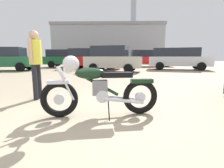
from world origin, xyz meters
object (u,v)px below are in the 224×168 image
(blue_hatchback_right, at_px, (2,58))
(silver_sedan_mid, at_px, (93,58))
(red_hatchback_near, at_px, (68,58))
(dark_sedan_left, at_px, (178,58))
(vintage_motorcycle, at_px, (98,89))
(bystander, at_px, (35,58))
(white_estate_far, at_px, (112,59))
(pale_sedan_back, at_px, (149,58))

(blue_hatchback_right, relative_size, silver_sedan_mid, 1.03)
(red_hatchback_near, bearing_deg, dark_sedan_left, -17.45)
(vintage_motorcycle, height_order, bystander, bystander)
(white_estate_far, height_order, blue_hatchback_right, white_estate_far)
(red_hatchback_near, bearing_deg, silver_sedan_mid, -39.71)
(pale_sedan_back, xyz_separation_m, silver_sedan_mid, (-5.39, -3.90, 0.00))
(blue_hatchback_right, bearing_deg, pale_sedan_back, 17.10)
(pale_sedan_back, bearing_deg, silver_sedan_mid, -149.12)
(blue_hatchback_right, bearing_deg, silver_sedan_mid, 9.58)
(blue_hatchback_right, relative_size, pale_sedan_back, 1.02)
(vintage_motorcycle, xyz_separation_m, dark_sedan_left, (4.80, 11.45, 0.45))
(vintage_motorcycle, xyz_separation_m, silver_sedan_mid, (-2.24, 11.81, 0.45))
(vintage_motorcycle, bearing_deg, blue_hatchback_right, -58.30)
(bystander, xyz_separation_m, white_estate_far, (1.30, 8.06, -0.10))
(pale_sedan_back, bearing_deg, red_hatchback_near, -173.38)
(bystander, distance_m, white_estate_far, 8.16)
(pale_sedan_back, relative_size, red_hatchback_near, 1.01)
(vintage_motorcycle, distance_m, red_hatchback_near, 14.93)
(vintage_motorcycle, xyz_separation_m, bystander, (-1.69, 1.12, 0.53))
(bystander, relative_size, dark_sedan_left, 0.34)
(pale_sedan_back, bearing_deg, blue_hatchback_right, -156.96)
(vintage_motorcycle, bearing_deg, red_hatchback_near, -80.92)
(white_estate_far, height_order, silver_sedan_mid, white_estate_far)
(red_hatchback_near, bearing_deg, vintage_motorcycle, -72.79)
(bystander, distance_m, red_hatchback_near, 13.34)
(white_estate_far, distance_m, silver_sedan_mid, 3.22)
(pale_sedan_back, height_order, red_hatchback_near, same)
(bystander, bearing_deg, pale_sedan_back, -106.36)
(vintage_motorcycle, relative_size, red_hatchback_near, 0.43)
(vintage_motorcycle, relative_size, pale_sedan_back, 0.43)
(vintage_motorcycle, distance_m, white_estate_far, 9.19)
(bystander, bearing_deg, vintage_motorcycle, 148.48)
(vintage_motorcycle, distance_m, dark_sedan_left, 12.42)
(pale_sedan_back, relative_size, silver_sedan_mid, 1.01)
(bystander, height_order, red_hatchback_near, red_hatchback_near)
(bystander, xyz_separation_m, blue_hatchback_right, (-7.05, 8.26, -0.08))
(white_estate_far, relative_size, silver_sedan_mid, 0.86)
(dark_sedan_left, xyz_separation_m, silver_sedan_mid, (-7.05, 0.36, 0.00))
(silver_sedan_mid, bearing_deg, red_hatchback_near, 147.09)
(blue_hatchback_right, height_order, silver_sedan_mid, same)
(bystander, relative_size, pale_sedan_back, 0.34)
(bystander, relative_size, silver_sedan_mid, 0.35)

